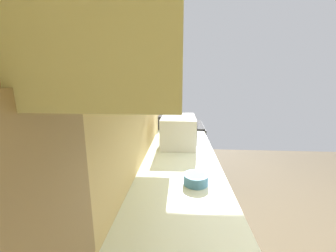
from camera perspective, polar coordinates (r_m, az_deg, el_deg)
The scene contains 7 objects.
wall_back at distance 1.62m, azimuth -9.22°, elevation 8.07°, with size 3.77×0.12×2.84m, color #DDBD76.
counter_run at distance 1.58m, azimuth 3.06°, elevation -30.79°, with size 2.79×0.63×0.92m.
upper_cabinets at distance 1.18m, azimuth -3.90°, elevation 23.70°, with size 1.67×0.30×0.57m.
window_back_wall at distance 0.50m, azimuth -36.33°, elevation -24.28°, with size 0.49×0.02×0.54m.
oven_range at distance 3.07m, azimuth 3.90°, elevation -7.90°, with size 0.68×0.65×1.10m.
microwave at distance 2.00m, azimuth 3.04°, elevation -1.38°, with size 0.48×0.34×0.29m.
bowl at distance 1.29m, azimuth 8.03°, elevation -14.80°, with size 0.15×0.15×0.06m.
Camera 1 is at (-1.57, 1.36, 1.54)m, focal length 21.12 mm.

